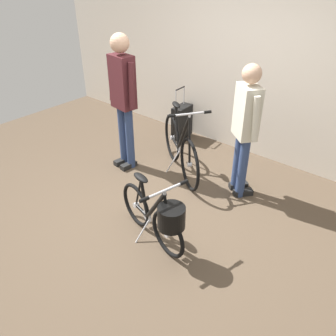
# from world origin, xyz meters

# --- Properties ---
(ground_plane) EXTENTS (7.41, 7.41, 0.00)m
(ground_plane) POSITION_xyz_m (0.00, 0.00, 0.00)
(ground_plane) COLOR brown
(back_wall) EXTENTS (7.41, 0.10, 2.61)m
(back_wall) POSITION_xyz_m (0.00, 2.11, 1.31)
(back_wall) COLOR silver
(back_wall) RESTS_ON ground_plane
(folding_bike_foreground) EXTENTS (1.05, 0.52, 0.76)m
(folding_bike_foreground) POSITION_xyz_m (0.44, -0.31, 0.37)
(folding_bike_foreground) COLOR black
(folding_bike_foreground) RESTS_ON ground_plane
(display_bike_left) EXTENTS (1.22, 0.86, 1.01)m
(display_bike_left) POSITION_xyz_m (-0.26, 0.94, 0.38)
(display_bike_left) COLOR black
(display_bike_left) RESTS_ON ground_plane
(visitor_near_wall) EXTENTS (0.53, 0.31, 1.79)m
(visitor_near_wall) POSITION_xyz_m (-0.95, 0.61, 1.04)
(visitor_near_wall) COLOR navy
(visitor_near_wall) RESTS_ON ground_plane
(visitor_browsing) EXTENTS (0.43, 0.39, 1.61)m
(visitor_browsing) POSITION_xyz_m (0.59, 1.03, 0.91)
(visitor_browsing) COLOR navy
(visitor_browsing) RESTS_ON ground_plane
(rolling_suitcase) EXTENTS (0.21, 0.37, 0.83)m
(rolling_suitcase) POSITION_xyz_m (-0.90, 1.80, 0.28)
(rolling_suitcase) COLOR black
(rolling_suitcase) RESTS_ON ground_plane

